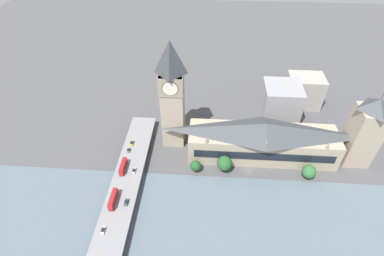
% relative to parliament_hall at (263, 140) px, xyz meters
% --- Properties ---
extents(ground_plane, '(600.00, 600.00, 0.00)m').
position_rel_parliament_hall_xyz_m(ground_plane, '(-14.12, 8.00, -12.70)').
color(ground_plane, '#4C4C4F').
extents(river_water, '(58.01, 360.00, 0.30)m').
position_rel_parliament_hall_xyz_m(river_water, '(-49.13, 8.00, -12.55)').
color(river_water, slate).
rests_on(river_water, ground_plane).
extents(parliament_hall, '(22.71, 89.44, 25.62)m').
position_rel_parliament_hall_xyz_m(parliament_hall, '(0.00, 0.00, 0.00)').
color(parliament_hall, tan).
rests_on(parliament_hall, ground_plane).
extents(clock_tower, '(14.59, 14.59, 70.77)m').
position_rel_parliament_hall_xyz_m(clock_tower, '(9.90, 55.40, 24.72)').
color(clock_tower, tan).
rests_on(clock_tower, ground_plane).
extents(victoria_tower, '(15.48, 15.48, 49.84)m').
position_rel_parliament_hall_xyz_m(victoria_tower, '(0.05, -56.46, 10.22)').
color(victoria_tower, tan).
rests_on(victoria_tower, ground_plane).
extents(road_bridge, '(148.03, 16.07, 5.61)m').
position_rel_parliament_hall_xyz_m(road_bridge, '(-49.13, 78.10, -8.14)').
color(road_bridge, slate).
rests_on(road_bridge, ground_plane).
extents(double_decker_bus_lead, '(11.05, 2.48, 4.66)m').
position_rel_parliament_hall_xyz_m(double_decker_bus_lead, '(-22.67, 81.29, -4.51)').
color(double_decker_bus_lead, red).
rests_on(double_decker_bus_lead, road_bridge).
extents(double_decker_bus_mid, '(11.65, 2.52, 4.93)m').
position_rel_parliament_hall_xyz_m(double_decker_bus_mid, '(-45.21, 81.04, -4.38)').
color(double_decker_bus_mid, red).
rests_on(double_decker_bus_mid, road_bridge).
extents(car_northbound_lead, '(4.68, 1.89, 1.42)m').
position_rel_parliament_hall_xyz_m(car_northbound_lead, '(-1.42, 81.05, -6.39)').
color(car_northbound_lead, gold).
rests_on(car_northbound_lead, road_bridge).
extents(car_northbound_mid, '(4.07, 1.85, 1.30)m').
position_rel_parliament_hall_xyz_m(car_northbound_mid, '(-7.83, 81.67, -6.45)').
color(car_northbound_mid, slate).
rests_on(car_northbound_mid, road_bridge).
extents(car_northbound_tail, '(4.22, 1.80, 1.50)m').
position_rel_parliament_hall_xyz_m(car_northbound_tail, '(-45.28, 74.33, -6.35)').
color(car_northbound_tail, '#2D5638').
rests_on(car_northbound_tail, road_bridge).
extents(car_southbound_lead, '(4.12, 1.81, 1.27)m').
position_rel_parliament_hall_xyz_m(car_southbound_lead, '(-23.76, 74.89, -6.44)').
color(car_southbound_lead, silver).
rests_on(car_southbound_lead, road_bridge).
extents(car_southbound_mid, '(4.21, 1.74, 1.40)m').
position_rel_parliament_hall_xyz_m(car_southbound_mid, '(-61.67, 81.83, -6.41)').
color(car_southbound_mid, silver).
rests_on(car_southbound_mid, road_bridge).
extents(city_block_west, '(18.75, 25.15, 23.91)m').
position_rel_parliament_hall_xyz_m(city_block_west, '(56.16, -36.63, -0.75)').
color(city_block_west, '#A39E93').
rests_on(city_block_west, ground_plane).
extents(city_block_center, '(24.32, 25.07, 27.00)m').
position_rel_parliament_hall_xyz_m(city_block_center, '(37.94, -16.33, 0.79)').
color(city_block_center, '#939399').
rests_on(city_block_center, ground_plane).
extents(tree_embankment_near, '(8.98, 8.98, 11.58)m').
position_rel_parliament_hall_xyz_m(tree_embankment_near, '(-15.39, 23.00, -5.62)').
color(tree_embankment_near, brown).
rests_on(tree_embankment_near, ground_plane).
extents(tree_embankment_mid, '(6.45, 6.45, 8.19)m').
position_rel_parliament_hall_xyz_m(tree_embankment_mid, '(-16.66, 39.82, -7.75)').
color(tree_embankment_mid, brown).
rests_on(tree_embankment_mid, ground_plane).
extents(tree_embankment_far, '(8.06, 8.06, 9.61)m').
position_rel_parliament_hall_xyz_m(tree_embankment_far, '(-17.24, -25.68, -7.14)').
color(tree_embankment_far, brown).
rests_on(tree_embankment_far, ground_plane).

